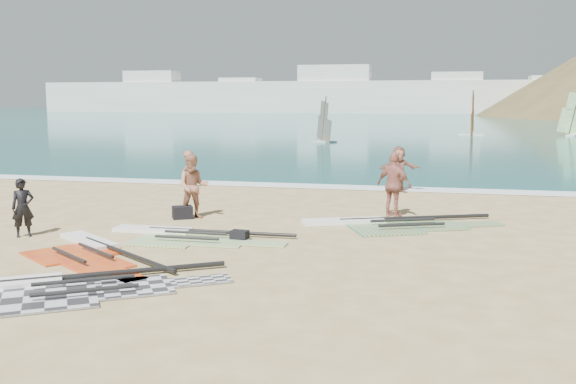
% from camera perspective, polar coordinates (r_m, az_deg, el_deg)
% --- Properties ---
extents(ground, '(300.00, 300.00, 0.00)m').
position_cam_1_polar(ground, '(15.24, -7.79, -5.70)').
color(ground, tan).
rests_on(ground, ground).
extents(sea, '(300.00, 240.00, 0.06)m').
position_cam_1_polar(sea, '(145.96, 10.88, 6.72)').
color(sea, '#0B5352').
rests_on(sea, ground).
extents(surf_line, '(300.00, 1.20, 0.04)m').
position_cam_1_polar(surf_line, '(26.90, 1.46, 0.47)').
color(surf_line, white).
rests_on(surf_line, ground).
extents(far_town, '(160.00, 8.00, 12.00)m').
position_cam_1_polar(far_town, '(165.16, 5.64, 8.56)').
color(far_town, white).
rests_on(far_town, ground).
extents(rig_grey, '(5.63, 4.13, 0.20)m').
position_cam_1_polar(rig_grey, '(13.34, -19.70, -7.94)').
color(rig_grey, '#2A2A2D').
rests_on(rig_grey, ground).
extents(rig_green, '(5.15, 2.01, 0.20)m').
position_cam_1_polar(rig_green, '(17.38, -9.47, -3.83)').
color(rig_green, '#70B02A').
rests_on(rig_green, ground).
extents(rig_orange, '(5.90, 3.66, 0.20)m').
position_cam_1_polar(rig_orange, '(18.94, 8.73, -2.81)').
color(rig_orange, '#FAA528').
rests_on(rig_orange, ground).
extents(rig_red, '(4.48, 4.13, 0.20)m').
position_cam_1_polar(rig_red, '(16.12, -17.17, -5.05)').
color(rig_red, red).
rests_on(rig_red, ground).
extents(gear_bag_near, '(0.74, 0.68, 0.38)m').
position_cam_1_polar(gear_bag_near, '(20.03, -9.37, -1.80)').
color(gear_bag_near, black).
rests_on(gear_bag_near, ground).
extents(gear_bag_far, '(0.48, 0.36, 0.27)m').
position_cam_1_polar(gear_bag_far, '(16.78, -4.33, -3.88)').
color(gear_bag_far, black).
rests_on(gear_bag_far, ground).
extents(person_wetsuit, '(0.68, 0.66, 1.57)m').
position_cam_1_polar(person_wetsuit, '(18.49, -22.51, -1.30)').
color(person_wetsuit, black).
rests_on(person_wetsuit, ground).
extents(beachgoer_left, '(1.16, 1.04, 1.98)m').
position_cam_1_polar(beachgoer_left, '(19.90, -8.42, 0.48)').
color(beachgoer_left, '#B2775B').
rests_on(beachgoer_left, ground).
extents(beachgoer_mid, '(1.11, 1.03, 1.51)m').
position_cam_1_polar(beachgoer_mid, '(27.41, -8.80, 2.10)').
color(beachgoer_mid, '#945348').
rests_on(beachgoer_mid, ground).
extents(beachgoer_back, '(1.27, 0.97, 2.01)m').
position_cam_1_polar(beachgoer_back, '(20.22, 9.40, 0.62)').
color(beachgoer_back, '#AD6759').
rests_on(beachgoer_back, ground).
extents(beachgoer_right, '(1.77, 1.25, 1.84)m').
position_cam_1_polar(beachgoer_right, '(25.51, 9.80, 2.00)').
color(beachgoer_right, '#9C6655').
rests_on(beachgoer_right, ground).
extents(windsurfer_left, '(2.06, 2.11, 3.87)m').
position_cam_1_polar(windsurfer_left, '(53.47, 3.22, 5.62)').
color(windsurfer_left, white).
rests_on(windsurfer_left, ground).
extents(windsurfer_centre, '(2.56, 3.02, 4.53)m').
position_cam_1_polar(windsurfer_centre, '(66.72, 16.06, 5.96)').
color(windsurfer_centre, white).
rests_on(windsurfer_centre, ground).
extents(windsurfer_right, '(2.89, 2.67, 4.76)m').
position_cam_1_polar(windsurfer_right, '(68.95, 24.09, 5.67)').
color(windsurfer_right, white).
rests_on(windsurfer_right, ground).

